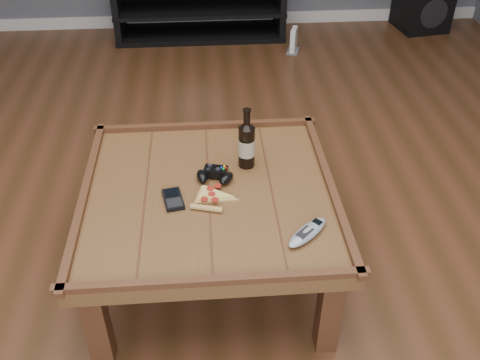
{
  "coord_description": "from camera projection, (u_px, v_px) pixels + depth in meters",
  "views": [
    {
      "loc": [
        -0.0,
        -1.67,
        1.76
      ],
      "look_at": [
        0.12,
        -0.03,
        0.52
      ],
      "focal_mm": 40.0,
      "sensor_mm": 36.0,
      "label": 1
    }
  ],
  "objects": [
    {
      "name": "ground",
      "position": [
        212.0,
        270.0,
        2.39
      ],
      "size": [
        6.0,
        6.0,
        0.0
      ],
      "primitive_type": "plane",
      "color": "#452813",
      "rests_on": "ground"
    },
    {
      "name": "game_console",
      "position": [
        294.0,
        41.0,
        4.26
      ],
      "size": [
        0.13,
        0.17,
        0.19
      ],
      "rotation": [
        0.0,
        0.0,
        -0.31
      ],
      "color": "slate",
      "rests_on": "ground"
    },
    {
      "name": "smartphone",
      "position": [
        173.0,
        199.0,
        2.06
      ],
      "size": [
        0.09,
        0.14,
        0.02
      ],
      "rotation": [
        0.0,
        0.0,
        0.2
      ],
      "color": "black",
      "rests_on": "coffee_table"
    },
    {
      "name": "game_controller",
      "position": [
        215.0,
        175.0,
        2.17
      ],
      "size": [
        0.17,
        0.13,
        0.05
      ],
      "rotation": [
        0.0,
        0.0,
        -0.23
      ],
      "color": "black",
      "rests_on": "coffee_table"
    },
    {
      "name": "baseboard",
      "position": [
        201.0,
        20.0,
        4.74
      ],
      "size": [
        5.0,
        0.02,
        0.1
      ],
      "primitive_type": "cube",
      "color": "silver",
      "rests_on": "ground"
    },
    {
      "name": "subwoofer",
      "position": [
        423.0,
        6.0,
        4.61
      ],
      "size": [
        0.44,
        0.44,
        0.39
      ],
      "rotation": [
        0.0,
        0.0,
        0.16
      ],
      "color": "black",
      "rests_on": "ground"
    },
    {
      "name": "beer_bottle",
      "position": [
        247.0,
        144.0,
        2.2
      ],
      "size": [
        0.07,
        0.07,
        0.27
      ],
      "color": "black",
      "rests_on": "coffee_table"
    },
    {
      "name": "media_console",
      "position": [
        200.0,
        7.0,
        4.43
      ],
      "size": [
        1.4,
        0.45,
        0.5
      ],
      "color": "black",
      "rests_on": "ground"
    },
    {
      "name": "coffee_table",
      "position": [
        209.0,
        203.0,
        2.15
      ],
      "size": [
        1.03,
        1.03,
        0.48
      ],
      "color": "#583519",
      "rests_on": "ground"
    },
    {
      "name": "pizza_slice",
      "position": [
        211.0,
        198.0,
        2.07
      ],
      "size": [
        0.19,
        0.25,
        0.02
      ],
      "rotation": [
        0.0,
        0.0,
        -0.28
      ],
      "color": "tan",
      "rests_on": "coffee_table"
    },
    {
      "name": "remote_control",
      "position": [
        308.0,
        232.0,
        1.9
      ],
      "size": [
        0.19,
        0.19,
        0.03
      ],
      "rotation": [
        0.0,
        0.0,
        -0.82
      ],
      "color": "gray",
      "rests_on": "coffee_table"
    }
  ]
}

